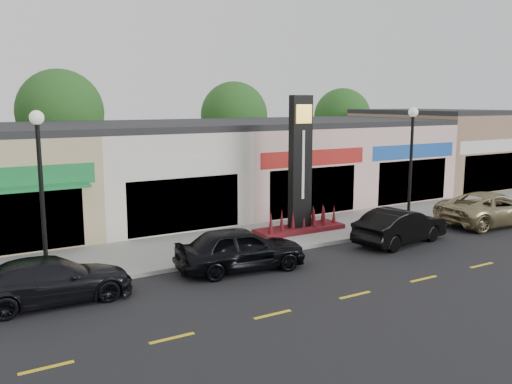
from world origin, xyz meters
TOP-DOWN VIEW (x-y plane):
  - ground at (0.00, 0.00)m, footprint 120.00×120.00m
  - sidewalk at (0.00, 4.35)m, footprint 52.00×4.30m
  - curb at (0.00, 2.10)m, footprint 52.00×0.20m
  - shop_cream at (-1.50, 11.47)m, footprint 7.00×10.01m
  - shop_pink_w at (5.50, 11.47)m, footprint 7.00×10.01m
  - shop_pink_e at (12.50, 11.47)m, footprint 7.00×10.01m
  - shop_tan at (19.50, 11.48)m, footprint 7.00×10.01m
  - tree_rear_west at (-4.00, 19.50)m, footprint 5.20×5.20m
  - tree_rear_mid at (8.00, 19.50)m, footprint 4.80×4.80m
  - tree_rear_east at (18.00, 19.50)m, footprint 4.60×4.60m
  - lamp_west_near at (-8.00, 2.50)m, footprint 0.44×0.44m
  - lamp_east_near at (8.00, 2.50)m, footprint 0.44×0.44m
  - pylon_sign at (3.00, 4.20)m, footprint 4.20×1.30m
  - car_dark_sedan at (-8.10, 1.13)m, footprint 2.03×4.72m
  - car_black_sedan at (-1.80, 0.99)m, footprint 2.37×4.77m
  - car_black_conv at (5.70, 0.75)m, footprint 2.25×4.72m
  - car_gold_suv at (12.18, 1.05)m, footprint 3.17×5.90m

SIDE VIEW (x-z plane):
  - ground at x=0.00m, z-range 0.00..0.00m
  - sidewalk at x=0.00m, z-range 0.00..0.15m
  - curb at x=0.00m, z-range 0.00..0.15m
  - car_dark_sedan at x=-8.10m, z-range 0.00..1.36m
  - car_black_conv at x=5.70m, z-range 0.00..1.49m
  - car_black_sedan at x=-1.80m, z-range 0.00..1.56m
  - car_gold_suv at x=12.18m, z-range 0.00..1.57m
  - pylon_sign at x=3.00m, z-range -0.73..5.27m
  - shop_cream at x=-1.50m, z-range 0.00..4.80m
  - shop_pink_w at x=5.50m, z-range 0.00..4.80m
  - shop_pink_e at x=12.50m, z-range 0.00..4.80m
  - shop_tan at x=19.50m, z-range 0.00..5.30m
  - lamp_west_near at x=-8.00m, z-range 0.74..6.21m
  - lamp_east_near at x=8.00m, z-range 0.74..6.21m
  - tree_rear_east at x=18.00m, z-range 1.16..8.10m
  - tree_rear_mid at x=8.00m, z-range 1.24..8.53m
  - tree_rear_west at x=-4.00m, z-range 1.30..9.13m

